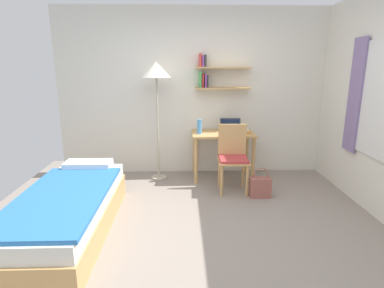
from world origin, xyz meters
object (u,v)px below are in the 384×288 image
Objects in this scene: bed at (69,211)px; standing_lamp at (156,76)px; desk at (223,141)px; laptop at (231,129)px; book_stack at (243,131)px; water_bottle at (199,127)px; desk_chair at (233,155)px; handbag at (260,187)px.

standing_lamp is at bearing 62.45° from bed.
standing_lamp reaches higher than desk.
laptop reaches higher than desk.
laptop is 0.20m from book_stack.
desk_chair is at bearing -44.20° from water_bottle.
book_stack reaches higher than bed.
desk_chair is 0.57m from handbag.
water_bottle is (-0.49, -0.11, 0.06)m from laptop.
water_bottle is (0.63, -0.05, -0.75)m from standing_lamp.
desk is 0.23m from laptop.
water_bottle is (-0.45, 0.44, 0.32)m from desk_chair.
standing_lamp is (-1.08, 0.49, 1.07)m from desk_chair.
laptop is at bearing 18.04° from desk.
book_stack is at bearing 97.87° from handbag.
desk_chair is at bearing 140.50° from handbag.
desk is 1.41m from standing_lamp.
laptop reaches higher than handbag.
book_stack reaches higher than handbag.
book_stack is (0.31, -0.02, 0.17)m from desk.
handbag is (0.11, -0.77, -0.61)m from book_stack.
bed is 10.25× the size of book_stack.
water_bottle is at bearing -4.77° from standing_lamp.
handbag is (0.30, -0.83, -0.63)m from laptop.
book_stack is 0.99m from handbag.
book_stack is at bearing 36.80° from bed.
water_bottle reaches higher than book_stack.
standing_lamp is 1.38m from laptop.
standing_lamp is (-1.00, -0.02, 1.00)m from desk.
standing_lamp reaches higher than desk_chair.
handbag is (0.79, -0.71, -0.69)m from water_bottle.
laptop is (1.12, 0.06, -0.81)m from standing_lamp.
bed is 2.73m from book_stack.
standing_lamp reaches higher than handbag.
desk_chair is 0.52× the size of standing_lamp.
water_bottle is at bearing -168.46° from desk.
book_stack is at bearing -3.94° from desk.
desk_chair is 4.26× the size of water_bottle.
book_stack is at bearing 0.08° from standing_lamp.
water_bottle is (-0.37, -0.08, 0.25)m from desk.
book_stack is at bearing 4.58° from water_bottle.
handbag is at bearing -28.44° from standing_lamp.
standing_lamp is 0.98m from water_bottle.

